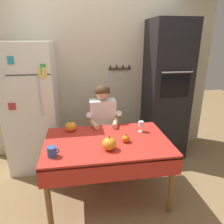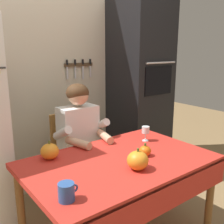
# 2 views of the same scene
# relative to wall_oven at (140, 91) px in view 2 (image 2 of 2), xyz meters

# --- Properties ---
(back_wall_assembly) EXTENTS (3.70, 0.13, 2.60)m
(back_wall_assembly) POSITION_rel_wall_oven_xyz_m (-1.00, 0.35, 0.25)
(back_wall_assembly) COLOR beige
(back_wall_assembly) RESTS_ON ground
(wall_oven) EXTENTS (0.60, 0.64, 2.10)m
(wall_oven) POSITION_rel_wall_oven_xyz_m (0.00, 0.00, 0.00)
(wall_oven) COLOR black
(wall_oven) RESTS_ON ground
(dining_table) EXTENTS (1.40, 0.90, 0.74)m
(dining_table) POSITION_rel_wall_oven_xyz_m (-1.05, -0.92, -0.39)
(dining_table) COLOR brown
(dining_table) RESTS_ON ground
(chair_behind_person) EXTENTS (0.40, 0.40, 0.93)m
(chair_behind_person) POSITION_rel_wall_oven_xyz_m (-1.02, -0.13, -0.54)
(chair_behind_person) COLOR #9E6B33
(chair_behind_person) RESTS_ON ground
(seated_person) EXTENTS (0.47, 0.55, 1.25)m
(seated_person) POSITION_rel_wall_oven_xyz_m (-1.02, -0.32, -0.31)
(seated_person) COLOR #38384C
(seated_person) RESTS_ON ground
(coffee_mug) EXTENTS (0.12, 0.09, 0.10)m
(coffee_mug) POSITION_rel_wall_oven_xyz_m (-1.63, -1.15, -0.26)
(coffee_mug) COLOR #2D569E
(coffee_mug) RESTS_ON dining_table
(wine_glass) EXTENTS (0.07, 0.07, 0.13)m
(wine_glass) POSITION_rel_wall_oven_xyz_m (-0.61, -0.73, -0.21)
(wine_glass) COLOR white
(wine_glass) RESTS_ON dining_table
(pumpkin_large) EXTENTS (0.15, 0.15, 0.15)m
(pumpkin_large) POSITION_rel_wall_oven_xyz_m (-1.06, -1.11, -0.24)
(pumpkin_large) COLOR orange
(pumpkin_large) RESTS_ON dining_table
(pumpkin_medium) EXTENTS (0.14, 0.14, 0.14)m
(pumpkin_medium) POSITION_rel_wall_oven_xyz_m (-1.46, -0.57, -0.25)
(pumpkin_medium) COLOR orange
(pumpkin_medium) RESTS_ON dining_table
(pumpkin_small) EXTENTS (0.09, 0.09, 0.10)m
(pumpkin_small) POSITION_rel_wall_oven_xyz_m (-0.85, -0.97, -0.27)
(pumpkin_small) COLOR orange
(pumpkin_small) RESTS_ON dining_table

